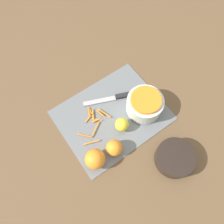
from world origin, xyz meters
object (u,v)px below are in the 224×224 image
object	(u,v)px
bowl_speckled	(145,104)
knife	(121,96)
orange_right	(95,159)
lemon	(123,124)
bowl_dark	(175,158)
orange_left	(114,148)

from	to	relation	value
bowl_speckled	knife	world-z (taller)	bowl_speckled
bowl_speckled	orange_right	xyz separation A→B (m)	(0.31, 0.07, -0.00)
orange_right	lemon	distance (m)	0.19
bowl_dark	orange_right	xyz separation A→B (m)	(0.26, -0.18, 0.02)
bowl_dark	knife	distance (m)	0.36
lemon	orange_right	bearing A→B (deg)	17.96
bowl_dark	knife	xyz separation A→B (m)	(0.00, -0.36, -0.02)
bowl_speckled	orange_right	size ratio (longest dim) A/B	1.95
orange_left	lemon	distance (m)	0.11
knife	orange_left	xyz separation A→B (m)	(0.17, 0.19, 0.03)
orange_left	lemon	xyz separation A→B (m)	(-0.09, -0.06, -0.00)
knife	orange_right	distance (m)	0.32
knife	bowl_speckled	bearing A→B (deg)	137.10
orange_left	orange_right	xyz separation A→B (m)	(0.09, -0.01, 0.01)
knife	lemon	distance (m)	0.15
bowl_speckled	bowl_dark	distance (m)	0.26
orange_left	bowl_dark	bearing A→B (deg)	135.50
bowl_speckled	lemon	bearing A→B (deg)	6.96
bowl_speckled	knife	size ratio (longest dim) A/B	0.64
bowl_speckled	orange_left	xyz separation A→B (m)	(0.22, 0.08, -0.01)
orange_left	lemon	bearing A→B (deg)	-144.97
orange_left	knife	bearing A→B (deg)	-132.99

